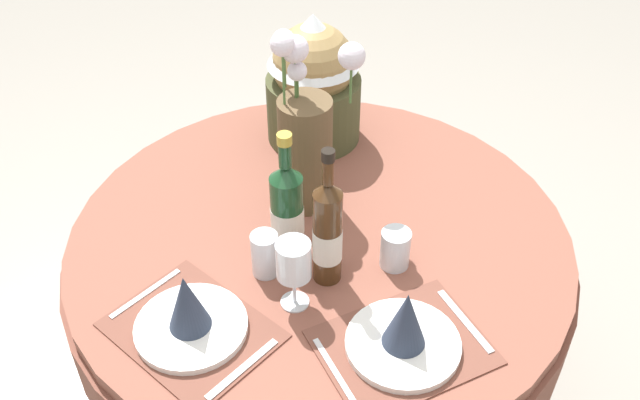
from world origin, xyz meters
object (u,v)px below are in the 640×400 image
(flower_vase, at_px, (305,139))
(gift_tub_back_centre, at_px, (313,76))
(place_setting_right, at_px, (404,333))
(tumbler_mid, at_px, (395,249))
(wine_bottle_left, at_px, (327,232))
(place_setting_left, at_px, (189,316))
(tumbler_near_left, at_px, (265,254))
(wine_glass_left, at_px, (294,262))
(dining_table, at_px, (320,272))
(wine_bottle_centre, at_px, (287,208))

(flower_vase, relative_size, gift_tub_back_centre, 1.26)
(place_setting_right, height_order, tumbler_mid, place_setting_right)
(place_setting_right, distance_m, gift_tub_back_centre, 0.81)
(tumbler_mid, bearing_deg, wine_bottle_left, -163.50)
(flower_vase, bearing_deg, place_setting_left, -116.50)
(tumbler_near_left, xyz_separation_m, gift_tub_back_centre, (0.09, 0.55, 0.14))
(place_setting_right, bearing_deg, tumbler_near_left, 145.20)
(wine_bottle_left, relative_size, wine_glass_left, 2.02)
(dining_table, xyz_separation_m, wine_bottle_centre, (-0.07, -0.05, 0.26))
(place_setting_left, distance_m, wine_bottle_left, 0.34)
(wine_bottle_centre, height_order, tumbler_mid, wine_bottle_centre)
(place_setting_left, distance_m, gift_tub_back_centre, 0.78)
(tumbler_near_left, distance_m, gift_tub_back_centre, 0.58)
(place_setting_left, distance_m, flower_vase, 0.52)
(place_setting_right, relative_size, wine_bottle_left, 1.19)
(place_setting_left, relative_size, tumbler_near_left, 3.87)
(place_setting_left, bearing_deg, gift_tub_back_centre, 72.69)
(flower_vase, bearing_deg, tumbler_near_left, -106.97)
(dining_table, height_order, wine_bottle_left, wine_bottle_left)
(place_setting_right, bearing_deg, dining_table, 118.07)
(wine_bottle_left, bearing_deg, flower_vase, 102.56)
(flower_vase, height_order, wine_bottle_centre, flower_vase)
(place_setting_left, bearing_deg, wine_bottle_centre, 54.94)
(flower_vase, relative_size, wine_bottle_centre, 1.47)
(wine_glass_left, bearing_deg, wine_bottle_centre, 98.45)
(flower_vase, height_order, wine_bottle_left, flower_vase)
(place_setting_left, height_order, tumbler_near_left, place_setting_left)
(wine_bottle_left, xyz_separation_m, wine_bottle_centre, (-0.10, 0.10, -0.01))
(dining_table, relative_size, wine_glass_left, 7.14)
(wine_glass_left, bearing_deg, wine_bottle_left, 50.20)
(dining_table, bearing_deg, wine_bottle_centre, -145.74)
(place_setting_right, height_order, tumbler_near_left, place_setting_right)
(place_setting_left, distance_m, place_setting_right, 0.45)
(tumbler_near_left, bearing_deg, tumbler_mid, 6.72)
(place_setting_right, distance_m, wine_bottle_centre, 0.40)
(flower_vase, bearing_deg, wine_glass_left, -91.25)
(flower_vase, distance_m, gift_tub_back_centre, 0.29)
(dining_table, bearing_deg, wine_glass_left, -101.47)
(place_setting_left, bearing_deg, dining_table, 50.57)
(flower_vase, height_order, gift_tub_back_centre, flower_vase)
(wine_bottle_left, bearing_deg, gift_tub_back_centre, 95.48)
(place_setting_left, height_order, wine_glass_left, wine_glass_left)
(place_setting_right, relative_size, wine_glass_left, 2.41)
(gift_tub_back_centre, bearing_deg, tumbler_near_left, -98.98)
(place_setting_right, xyz_separation_m, wine_bottle_left, (-0.16, 0.20, 0.09))
(place_setting_right, distance_m, flower_vase, 0.54)
(place_setting_left, xyz_separation_m, tumbler_mid, (0.44, 0.22, 0.00))
(dining_table, relative_size, wine_bottle_centre, 3.85)
(tumbler_near_left, bearing_deg, dining_table, 48.65)
(wine_bottle_left, bearing_deg, tumbler_mid, 16.50)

